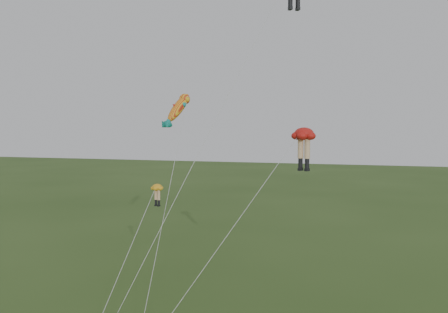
% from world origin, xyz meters
% --- Properties ---
extents(legs_kite_red_mid, '(8.75, 9.95, 12.94)m').
position_xyz_m(legs_kite_red_mid, '(7.89, 6.07, 12.19)').
color(legs_kite_red_mid, red).
rests_on(legs_kite_red_mid, ground).
extents(legs_kite_yellow, '(1.09, 9.84, 9.25)m').
position_xyz_m(legs_kite_yellow, '(-1.41, 4.30, 8.36)').
color(legs_kite_yellow, gold).
rests_on(legs_kite_yellow, ground).
extents(fish_kite, '(3.65, 13.69, 15.82)m').
position_xyz_m(fish_kite, '(-2.51, 11.09, 14.35)').
color(fish_kite, yellow).
rests_on(fish_kite, ground).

